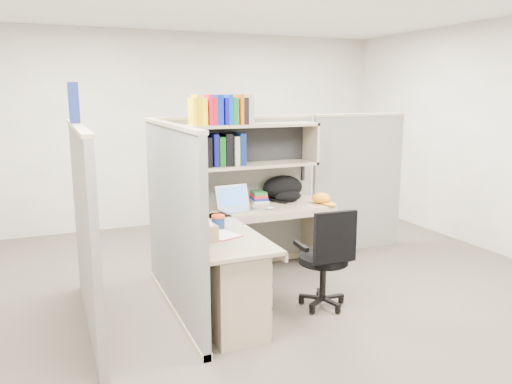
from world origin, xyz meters
name	(u,v)px	position (x,y,z in m)	size (l,w,h in m)	color
ground	(271,296)	(0.00, 0.00, 0.00)	(6.00, 6.00, 0.00)	#3C372E
room_shell	(272,122)	(0.00, 0.00, 1.62)	(6.00, 6.00, 6.00)	#A7A497
cubicle	(216,195)	(-0.37, 0.45, 0.91)	(3.79, 1.84, 1.95)	#5F5F5A
desk	(241,267)	(-0.41, -0.29, 0.44)	(1.74, 1.75, 0.73)	gray
laptop	(237,198)	(-0.15, 0.46, 0.85)	(0.35, 0.35, 0.25)	#B6B6BB
backpack	(285,188)	(0.49, 0.71, 0.86)	(0.45, 0.35, 0.27)	black
orange_cap	(321,198)	(0.78, 0.44, 0.78)	(0.20, 0.23, 0.11)	orange
snack_canister	(218,221)	(-0.53, -0.07, 0.79)	(0.12, 0.12, 0.11)	navy
tissue_box	(208,229)	(-0.72, -0.40, 0.83)	(0.13, 0.13, 0.21)	#A77D5E
mouse	(270,208)	(0.17, 0.39, 0.75)	(0.09, 0.06, 0.03)	#93AAD0
paper_cup	(238,201)	(-0.06, 0.67, 0.77)	(0.06, 0.06, 0.09)	silver
book_stack	(259,197)	(0.21, 0.77, 0.78)	(0.16, 0.22, 0.11)	gray
loose_paper	(221,234)	(-0.57, -0.26, 0.73)	(0.21, 0.28, 0.00)	white
task_chair	(325,274)	(0.32, -0.44, 0.32)	(0.49, 0.45, 0.91)	black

